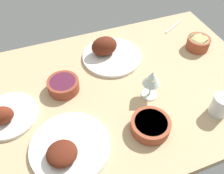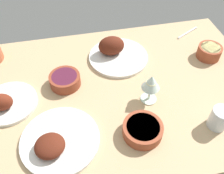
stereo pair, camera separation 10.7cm
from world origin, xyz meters
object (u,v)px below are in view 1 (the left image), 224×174
(wine_glass, at_px, (152,79))
(bowl_onions, at_px, (63,85))
(water_tumbler, at_px, (220,105))
(fork_loose, at_px, (174,27))
(bowl_sauce, at_px, (150,125))
(plate_far_side, at_px, (109,52))
(plate_center_main, at_px, (68,148))
(bowl_potatoes, at_px, (198,43))
(plate_near_viewer, at_px, (6,115))

(wine_glass, bearing_deg, bowl_onions, 154.45)
(water_tumbler, relative_size, fork_loose, 0.56)
(bowl_sauce, distance_m, fork_loose, 0.73)
(wine_glass, distance_m, water_tumbler, 0.29)
(plate_far_side, relative_size, plate_center_main, 1.00)
(bowl_potatoes, xyz_separation_m, fork_loose, (-0.01, 0.21, -0.03))
(plate_far_side, distance_m, water_tumbler, 0.57)
(wine_glass, bearing_deg, water_tumbler, -39.63)
(plate_far_side, distance_m, fork_loose, 0.46)
(plate_far_side, distance_m, plate_center_main, 0.54)
(bowl_onions, height_order, bowl_sauce, bowl_onions)
(plate_near_viewer, distance_m, wine_glass, 0.60)
(bowl_sauce, bearing_deg, plate_far_side, 90.42)
(plate_far_side, height_order, bowl_sauce, plate_far_side)
(bowl_sauce, relative_size, wine_glass, 1.10)
(plate_near_viewer, bearing_deg, water_tumbler, -18.37)
(plate_far_side, xyz_separation_m, bowl_potatoes, (0.46, -0.10, 0.00))
(plate_near_viewer, bearing_deg, wine_glass, -8.38)
(water_tumbler, bearing_deg, plate_center_main, 175.74)
(bowl_onions, bearing_deg, water_tumbler, -31.60)
(plate_near_viewer, relative_size, bowl_potatoes, 2.02)
(plate_center_main, distance_m, water_tumbler, 0.62)
(plate_far_side, distance_m, bowl_onions, 0.30)
(plate_center_main, relative_size, fork_loose, 1.82)
(bowl_potatoes, bearing_deg, plate_center_main, -156.31)
(bowl_onions, bearing_deg, wine_glass, -25.55)
(bowl_potatoes, relative_size, bowl_sauce, 0.76)
(water_tumbler, xyz_separation_m, fork_loose, (0.15, 0.60, -0.04))
(plate_center_main, relative_size, bowl_potatoes, 2.54)
(wine_glass, bearing_deg, bowl_potatoes, 28.24)
(plate_far_side, bearing_deg, bowl_sauce, -89.58)
(fork_loose, bearing_deg, plate_far_side, 166.48)
(plate_center_main, height_order, bowl_sauce, plate_center_main)
(water_tumbler, distance_m, fork_loose, 0.62)
(bowl_sauce, bearing_deg, wine_glass, 64.11)
(plate_center_main, relative_size, wine_glass, 2.12)
(plate_center_main, height_order, bowl_onions, plate_center_main)
(plate_center_main, bearing_deg, bowl_sauce, -3.79)
(plate_near_viewer, xyz_separation_m, plate_center_main, (0.20, -0.22, -0.01))
(plate_near_viewer, bearing_deg, bowl_onions, 17.06)
(bowl_potatoes, bearing_deg, bowl_sauce, -141.64)
(bowl_potatoes, distance_m, wine_glass, 0.44)
(bowl_onions, xyz_separation_m, water_tumbler, (0.56, -0.35, 0.02))
(bowl_potatoes, distance_m, bowl_sauce, 0.59)
(plate_center_main, distance_m, bowl_onions, 0.31)
(bowl_sauce, xyz_separation_m, wine_glass, (0.08, 0.16, 0.07))
(plate_near_viewer, height_order, water_tumbler, water_tumbler)
(fork_loose, bearing_deg, plate_center_main, -171.90)
(bowl_sauce, height_order, wine_glass, wine_glass)
(plate_near_viewer, height_order, plate_center_main, plate_near_viewer)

